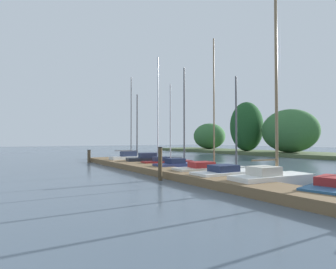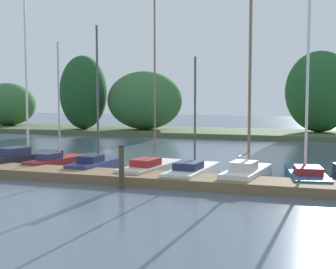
{
  "view_description": "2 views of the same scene",
  "coord_description": "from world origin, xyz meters",
  "views": [
    {
      "loc": [
        11.04,
        4.82,
        1.9
      ],
      "look_at": [
        -3.74,
        14.51,
        2.28
      ],
      "focal_mm": 28.27,
      "sensor_mm": 36.0,
      "label": 1
    },
    {
      "loc": [
        6.93,
        -3.38,
        3.31
      ],
      "look_at": [
        0.86,
        15.26,
        1.69
      ],
      "focal_mm": 47.95,
      "sensor_mm": 36.0,
      "label": 2
    }
  ],
  "objects": [
    {
      "name": "sailboat_3",
      "position": [
        -4.62,
        15.11,
        0.33
      ],
      "size": [
        1.44,
        3.93,
        5.92
      ],
      "rotation": [
        0.0,
        0.0,
        1.43
      ],
      "color": "maroon",
      "rests_on": "ground"
    },
    {
      "name": "sailboat_7",
      "position": [
        4.49,
        14.2,
        0.45
      ],
      "size": [
        1.66,
        3.93,
        7.93
      ],
      "rotation": [
        0.0,
        0.0,
        1.44
      ],
      "color": "white",
      "rests_on": "ground"
    },
    {
      "name": "sailboat_5",
      "position": [
        0.38,
        14.6,
        0.33
      ],
      "size": [
        1.78,
        4.4,
        7.47
      ],
      "rotation": [
        0.0,
        0.0,
        1.42
      ],
      "color": "silver",
      "rests_on": "ground"
    },
    {
      "name": "sailboat_8",
      "position": [
        6.69,
        14.84,
        0.36
      ],
      "size": [
        1.87,
        4.45,
        7.12
      ],
      "rotation": [
        0.0,
        0.0,
        1.72
      ],
      "color": "#285684",
      "rests_on": "ground"
    },
    {
      "name": "sailboat_2",
      "position": [
        -6.46,
        15.14,
        0.43
      ],
      "size": [
        2.17,
        4.53,
        8.36
      ],
      "rotation": [
        0.0,
        0.0,
        1.33
      ],
      "color": "#232833",
      "rests_on": "ground"
    },
    {
      "name": "far_shore",
      "position": [
        6.03,
        35.68,
        2.79
      ],
      "size": [
        66.44,
        8.17,
        7.23
      ],
      "color": "#4C5B38",
      "rests_on": "ground"
    },
    {
      "name": "mooring_piling_1",
      "position": [
        0.35,
        11.39,
        0.8
      ],
      "size": [
        0.22,
        0.22,
        1.59
      ],
      "color": "#4C3D28",
      "rests_on": "ground"
    },
    {
      "name": "dock_pier",
      "position": [
        0.0,
        12.73,
        0.17
      ],
      "size": [
        25.15,
        1.8,
        0.35
      ],
      "color": "brown",
      "rests_on": "ground"
    },
    {
      "name": "sailboat_6",
      "position": [
        2.27,
        14.27,
        0.3
      ],
      "size": [
        1.51,
        4.34,
        4.97
      ],
      "rotation": [
        0.0,
        0.0,
        1.5
      ],
      "color": "white",
      "rests_on": "ground"
    },
    {
      "name": "sailboat_4",
      "position": [
        -2.33,
        14.65,
        0.36
      ],
      "size": [
        1.25,
        3.72,
        6.5
      ],
      "rotation": [
        0.0,
        0.0,
        1.53
      ],
      "color": "navy",
      "rests_on": "ground"
    }
  ]
}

